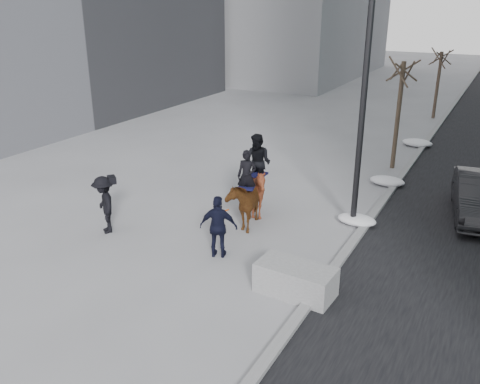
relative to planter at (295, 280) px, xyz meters
The scene contains 12 objects.
ground 2.65m from the planter, 164.30° to the left, with size 120.00×120.00×0.00m, color gray.
curb 10.73m from the planter, 87.48° to the left, with size 0.25×90.00×0.12m, color gray.
planter is the anchor object (origin of this frame).
car_near 7.83m from the planter, 63.88° to the left, with size 1.48×4.24×1.40m, color black.
tree_near 11.04m from the planter, 90.68° to the left, with size 1.20×1.20×4.82m, color #392D22, non-canonical shape.
tree_far 21.52m from the planter, 90.34° to the left, with size 1.20×1.20×4.21m, color #3D2D24, non-canonical shape.
mounted_left 4.17m from the planter, 134.78° to the left, with size 1.30×1.98×2.36m.
mounted_right 4.78m from the planter, 128.16° to the left, with size 1.47×1.64×2.69m.
feeder 2.72m from the planter, 163.48° to the left, with size 1.11×1.02×1.75m.
camera_crew 6.39m from the planter, behind, with size 1.29×1.22×1.75m.
lamppost 6.49m from the planter, 89.09° to the left, with size 0.25×0.80×9.09m.
snow_piles 10.03m from the planter, 89.02° to the left, with size 1.39×10.93×0.35m.
Camera 1 is at (6.34, -10.59, 6.65)m, focal length 38.00 mm.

